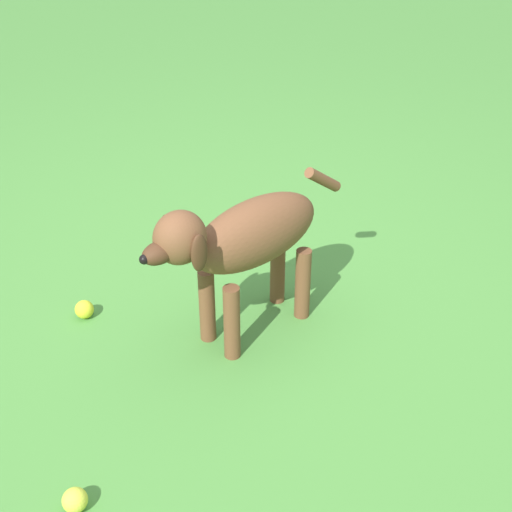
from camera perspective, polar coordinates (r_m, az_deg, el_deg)
ground at (r=2.54m, az=-1.35°, el=-4.46°), size 14.00×14.00×0.00m
dog at (r=2.24m, az=-0.91°, el=1.31°), size 0.75×0.44×0.56m
tennis_ball_0 at (r=2.57m, az=-13.55°, el=-4.16°), size 0.07×0.07×0.07m
tennis_ball_1 at (r=1.96m, az=-14.26°, el=-18.37°), size 0.07×0.07×0.07m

